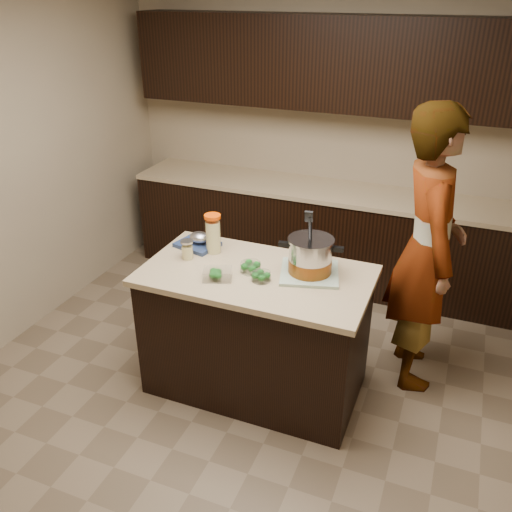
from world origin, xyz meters
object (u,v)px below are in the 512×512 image
(lemonade_pitcher, at_px, (213,235))
(stock_pot, at_px, (310,258))
(person, at_px, (427,251))
(island, at_px, (256,331))

(lemonade_pitcher, bearing_deg, stock_pot, -4.82)
(stock_pot, height_order, person, person)
(island, relative_size, person, 0.75)
(stock_pot, bearing_deg, island, -170.40)
(person, bearing_deg, stock_pot, 108.44)
(lemonade_pitcher, bearing_deg, person, 16.45)
(island, xyz_separation_m, person, (0.98, 0.57, 0.52))
(island, xyz_separation_m, lemonade_pitcher, (-0.38, 0.17, 0.57))
(stock_pot, xyz_separation_m, lemonade_pitcher, (-0.70, 0.06, 0.01))
(island, distance_m, lemonade_pitcher, 0.71)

